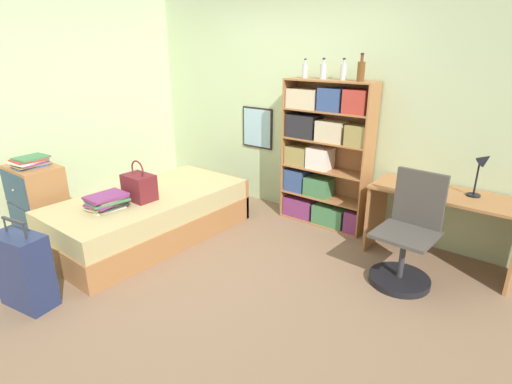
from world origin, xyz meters
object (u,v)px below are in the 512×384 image
(bottle_clear, at_px, (343,72))
(bottle_blue, at_px, (361,71))
(bed, at_px, (152,215))
(bottle_green, at_px, (305,71))
(bottle_brown, at_px, (323,71))
(desk_chair, at_px, (406,249))
(magazine_pile_on_dresser, at_px, (30,162))
(dresser, at_px, (38,201))
(desk_lamp, at_px, (482,167))
(handbag, at_px, (139,187))
(bookcase, at_px, (322,155))
(desk, at_px, (442,213))
(suitcase, at_px, (24,270))
(book_stack_on_bed, at_px, (107,201))

(bottle_clear, bearing_deg, bottle_blue, -18.20)
(bed, bearing_deg, bottle_green, 57.56)
(bottle_brown, distance_m, desk_chair, 2.03)
(bed, bearing_deg, magazine_pile_on_dresser, -142.46)
(bed, height_order, desk_chair, desk_chair)
(dresser, relative_size, desk_lamp, 1.89)
(dresser, bearing_deg, magazine_pile_on_dresser, -29.73)
(bottle_brown, bearing_deg, magazine_pile_on_dresser, -133.99)
(handbag, distance_m, bookcase, 2.02)
(handbag, distance_m, bottle_brown, 2.28)
(bookcase, bearing_deg, handbag, -126.02)
(handbag, height_order, bottle_clear, bottle_clear)
(dresser, bearing_deg, desk, 30.17)
(bookcase, bearing_deg, suitcase, -109.17)
(bottle_brown, height_order, desk_chair, bottle_brown)
(bed, relative_size, magazine_pile_on_dresser, 5.85)
(bottle_brown, relative_size, bottle_blue, 0.80)
(bed, xyz_separation_m, dresser, (-0.98, -0.74, 0.15))
(book_stack_on_bed, xyz_separation_m, magazine_pile_on_dresser, (-0.99, -0.23, 0.27))
(dresser, bearing_deg, bed, 36.93)
(suitcase, bearing_deg, bottle_clear, 68.14)
(handbag, height_order, book_stack_on_bed, handbag)
(bottle_blue, relative_size, desk_chair, 0.28)
(bed, relative_size, book_stack_on_bed, 5.28)
(book_stack_on_bed, relative_size, bookcase, 0.24)
(bed, bearing_deg, bottle_clear, 46.86)
(bottle_brown, bearing_deg, bed, -128.58)
(book_stack_on_bed, bearing_deg, handbag, 83.73)
(bed, relative_size, bottle_clear, 9.60)
(book_stack_on_bed, distance_m, bottle_green, 2.50)
(book_stack_on_bed, xyz_separation_m, desk, (2.58, 1.86, -0.06))
(bookcase, bearing_deg, desk, -4.88)
(bottle_blue, bearing_deg, desk_lamp, -1.11)
(bottle_clear, bearing_deg, bottle_green, -178.97)
(desk_chair, bearing_deg, bookcase, 152.10)
(handbag, bearing_deg, dresser, -150.97)
(bottle_green, bearing_deg, desk_lamp, -2.70)
(bottle_green, bearing_deg, book_stack_on_bed, -114.81)
(suitcase, relative_size, desk_chair, 0.76)
(bed, height_order, suitcase, suitcase)
(bed, height_order, magazine_pile_on_dresser, magazine_pile_on_dresser)
(handbag, xyz_separation_m, bottle_clear, (1.35, 1.67, 1.10))
(book_stack_on_bed, height_order, desk_lamp, desk_lamp)
(magazine_pile_on_dresser, bearing_deg, book_stack_on_bed, 13.05)
(bottle_clear, bearing_deg, dresser, -136.83)
(dresser, distance_m, bottle_blue, 3.66)
(magazine_pile_on_dresser, xyz_separation_m, bottle_green, (1.92, 2.24, 0.88))
(book_stack_on_bed, distance_m, magazine_pile_on_dresser, 1.05)
(desk_chair, bearing_deg, bed, -161.81)
(bottle_green, relative_size, bottle_brown, 0.96)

